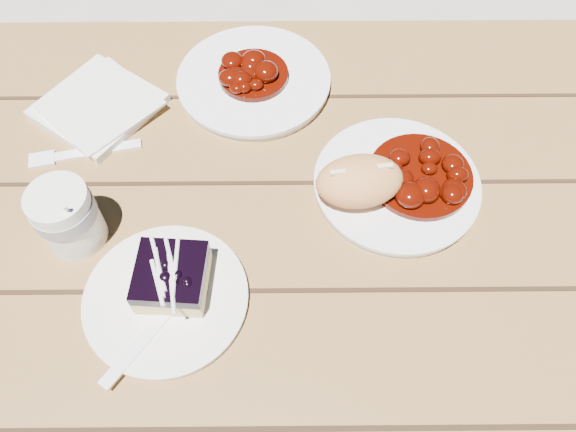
{
  "coord_description": "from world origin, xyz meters",
  "views": [
    {
      "loc": [
        0.09,
        -0.36,
        1.37
      ],
      "look_at": [
        0.1,
        -0.01,
        0.81
      ],
      "focal_mm": 35.0,
      "sensor_mm": 36.0,
      "label": 1
    }
  ],
  "objects_px": {
    "bread_roll": "(359,181)",
    "coffee_cup": "(68,217)",
    "second_plate": "(254,81)",
    "main_plate": "(396,185)",
    "blueberry_cake": "(172,277)",
    "picnic_table": "(225,287)",
    "dessert_plate": "(166,299)"
  },
  "relations": [
    {
      "from": "bread_roll",
      "to": "coffee_cup",
      "type": "relative_size",
      "value": 1.23
    },
    {
      "from": "second_plate",
      "to": "main_plate",
      "type": "bearing_deg",
      "value": -44.78
    },
    {
      "from": "coffee_cup",
      "to": "blueberry_cake",
      "type": "bearing_deg",
      "value": -29.51
    },
    {
      "from": "picnic_table",
      "to": "main_plate",
      "type": "distance_m",
      "value": 0.3
    },
    {
      "from": "blueberry_cake",
      "to": "coffee_cup",
      "type": "distance_m",
      "value": 0.15
    },
    {
      "from": "blueberry_cake",
      "to": "bread_roll",
      "type": "bearing_deg",
      "value": 33.21
    },
    {
      "from": "picnic_table",
      "to": "main_plate",
      "type": "bearing_deg",
      "value": 16.13
    },
    {
      "from": "main_plate",
      "to": "dessert_plate",
      "type": "height_order",
      "value": "main_plate"
    },
    {
      "from": "main_plate",
      "to": "dessert_plate",
      "type": "xyz_separation_m",
      "value": [
        -0.29,
        -0.16,
        -0.0
      ]
    },
    {
      "from": "coffee_cup",
      "to": "main_plate",
      "type": "bearing_deg",
      "value": 9.85
    },
    {
      "from": "bread_roll",
      "to": "second_plate",
      "type": "xyz_separation_m",
      "value": [
        -0.14,
        0.21,
        -0.04
      ]
    },
    {
      "from": "dessert_plate",
      "to": "bread_roll",
      "type": "bearing_deg",
      "value": 30.85
    },
    {
      "from": "dessert_plate",
      "to": "second_plate",
      "type": "bearing_deg",
      "value": 74.93
    },
    {
      "from": "picnic_table",
      "to": "dessert_plate",
      "type": "xyz_separation_m",
      "value": [
        -0.05,
        -0.09,
        0.17
      ]
    },
    {
      "from": "main_plate",
      "to": "blueberry_cake",
      "type": "relative_size",
      "value": 2.52
    },
    {
      "from": "blueberry_cake",
      "to": "picnic_table",
      "type": "bearing_deg",
      "value": 67.06
    },
    {
      "from": "bread_roll",
      "to": "dessert_plate",
      "type": "height_order",
      "value": "bread_roll"
    },
    {
      "from": "dessert_plate",
      "to": "blueberry_cake",
      "type": "relative_size",
      "value": 2.22
    },
    {
      "from": "main_plate",
      "to": "second_plate",
      "type": "height_order",
      "value": "same"
    },
    {
      "from": "bread_roll",
      "to": "blueberry_cake",
      "type": "height_order",
      "value": "bread_roll"
    },
    {
      "from": "picnic_table",
      "to": "coffee_cup",
      "type": "xyz_separation_m",
      "value": [
        -0.17,
        -0.0,
        0.21
      ]
    },
    {
      "from": "main_plate",
      "to": "blueberry_cake",
      "type": "bearing_deg",
      "value": -152.54
    },
    {
      "from": "dessert_plate",
      "to": "blueberry_cake",
      "type": "bearing_deg",
      "value": 56.31
    },
    {
      "from": "picnic_table",
      "to": "main_plate",
      "type": "height_order",
      "value": "main_plate"
    },
    {
      "from": "picnic_table",
      "to": "coffee_cup",
      "type": "height_order",
      "value": "coffee_cup"
    },
    {
      "from": "main_plate",
      "to": "blueberry_cake",
      "type": "xyz_separation_m",
      "value": [
        -0.28,
        -0.15,
        0.02
      ]
    },
    {
      "from": "bread_roll",
      "to": "second_plate",
      "type": "bearing_deg",
      "value": 123.33
    },
    {
      "from": "main_plate",
      "to": "bread_roll",
      "type": "distance_m",
      "value": 0.07
    },
    {
      "from": "bread_roll",
      "to": "coffee_cup",
      "type": "distance_m",
      "value": 0.36
    },
    {
      "from": "main_plate",
      "to": "bread_roll",
      "type": "xyz_separation_m",
      "value": [
        -0.05,
        -0.02,
        0.04
      ]
    },
    {
      "from": "main_plate",
      "to": "dessert_plate",
      "type": "bearing_deg",
      "value": -151.04
    },
    {
      "from": "dessert_plate",
      "to": "coffee_cup",
      "type": "height_order",
      "value": "coffee_cup"
    }
  ]
}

